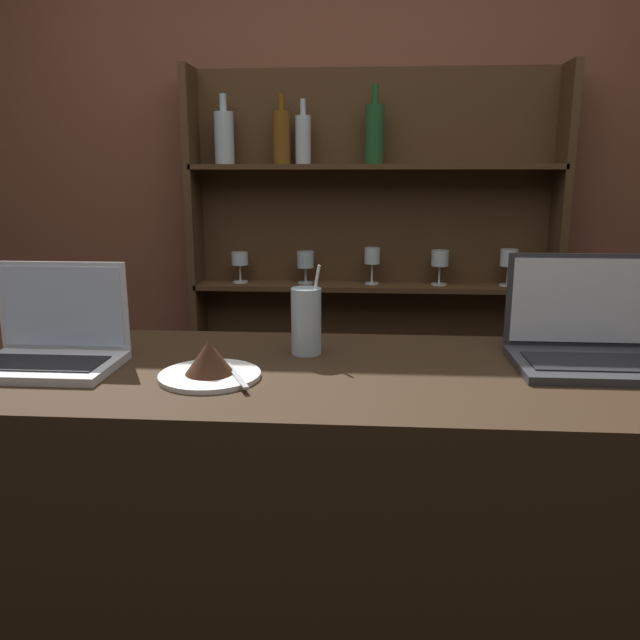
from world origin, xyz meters
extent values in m
cube|color=black|center=(0.00, 0.30, 0.53)|extent=(1.68, 0.61, 1.07)
cube|color=brown|center=(0.00, 1.63, 1.35)|extent=(7.00, 0.06, 2.70)
cube|color=#472D19|center=(-0.58, 1.51, 0.94)|extent=(0.03, 0.18, 1.87)
cube|color=#472D19|center=(0.84, 1.51, 0.94)|extent=(0.03, 0.18, 1.87)
cube|color=#472D19|center=(0.13, 1.60, 0.94)|extent=(1.46, 0.02, 1.87)
cube|color=#472D19|center=(0.13, 1.51, 0.56)|extent=(1.42, 0.18, 0.02)
cube|color=#472D19|center=(0.13, 1.51, 1.03)|extent=(1.42, 0.18, 0.02)
cube|color=#472D19|center=(0.13, 1.51, 1.50)|extent=(1.42, 0.18, 0.02)
cylinder|color=silver|center=(-0.40, 1.51, 1.04)|extent=(0.06, 0.06, 0.01)
cylinder|color=silver|center=(-0.40, 1.51, 1.08)|extent=(0.01, 0.01, 0.07)
cylinder|color=silver|center=(-0.40, 1.51, 1.14)|extent=(0.07, 0.07, 0.05)
cylinder|color=silver|center=(-0.14, 1.51, 1.04)|extent=(0.06, 0.06, 0.01)
cylinder|color=silver|center=(-0.14, 1.51, 1.07)|extent=(0.01, 0.01, 0.06)
cylinder|color=silver|center=(-0.14, 1.51, 1.14)|extent=(0.07, 0.07, 0.07)
cylinder|color=silver|center=(0.13, 1.51, 1.04)|extent=(0.06, 0.06, 0.01)
cylinder|color=silver|center=(0.13, 1.51, 1.08)|extent=(0.01, 0.01, 0.08)
cylinder|color=silver|center=(0.13, 1.51, 1.15)|extent=(0.06, 0.06, 0.06)
cylinder|color=silver|center=(0.40, 1.51, 1.04)|extent=(0.06, 0.06, 0.01)
cylinder|color=silver|center=(0.40, 1.51, 1.08)|extent=(0.01, 0.01, 0.07)
cylinder|color=silver|center=(0.40, 1.51, 1.15)|extent=(0.07, 0.07, 0.06)
cylinder|color=silver|center=(0.67, 1.51, 1.04)|extent=(0.06, 0.06, 0.01)
cylinder|color=silver|center=(0.67, 1.51, 1.08)|extent=(0.01, 0.01, 0.07)
cylinder|color=silver|center=(0.67, 1.51, 1.15)|extent=(0.07, 0.07, 0.07)
cylinder|color=brown|center=(-0.23, 1.51, 1.61)|extent=(0.07, 0.07, 0.20)
cylinder|color=brown|center=(-0.23, 1.51, 1.74)|extent=(0.02, 0.02, 0.07)
cylinder|color=#B2C1C6|center=(-0.14, 1.51, 1.60)|extent=(0.06, 0.06, 0.18)
cylinder|color=#B2C1C6|center=(-0.14, 1.51, 1.72)|extent=(0.02, 0.02, 0.06)
cylinder|color=#1E4C23|center=(0.13, 1.51, 1.62)|extent=(0.07, 0.07, 0.22)
cylinder|color=#1E4C23|center=(0.13, 1.51, 1.76)|extent=(0.03, 0.03, 0.07)
cylinder|color=#B2C1C6|center=(-0.45, 1.51, 1.61)|extent=(0.08, 0.08, 0.20)
cylinder|color=#B2C1C6|center=(-0.45, 1.51, 1.74)|extent=(0.03, 0.03, 0.07)
cube|color=silver|center=(-0.57, 0.25, 1.07)|extent=(0.30, 0.21, 0.02)
cube|color=black|center=(-0.57, 0.24, 1.09)|extent=(0.25, 0.11, 0.00)
cube|color=silver|center=(-0.57, 0.35, 1.18)|extent=(0.30, 0.00, 0.20)
cube|color=silver|center=(-0.57, 0.35, 1.18)|extent=(0.27, 0.01, 0.18)
cube|color=#333338|center=(0.59, 0.34, 1.07)|extent=(0.32, 0.24, 0.02)
cube|color=black|center=(0.59, 0.33, 1.09)|extent=(0.27, 0.13, 0.00)
cube|color=#333338|center=(0.59, 0.46, 1.19)|extent=(0.32, 0.00, 0.21)
cube|color=white|center=(0.59, 0.46, 1.19)|extent=(0.29, 0.01, 0.19)
cylinder|color=white|center=(-0.21, 0.23, 1.07)|extent=(0.21, 0.21, 0.01)
cone|color=#381E11|center=(-0.21, 0.23, 1.11)|extent=(0.10, 0.10, 0.07)
cube|color=#B7B7BC|center=(-0.15, 0.21, 1.08)|extent=(0.08, 0.16, 0.00)
cylinder|color=silver|center=(-0.03, 0.42, 1.14)|extent=(0.07, 0.07, 0.15)
cylinder|color=white|center=(-0.02, 0.42, 1.17)|extent=(0.04, 0.01, 0.21)
camera|label=1|loc=(0.10, -0.97, 1.47)|focal=35.00mm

